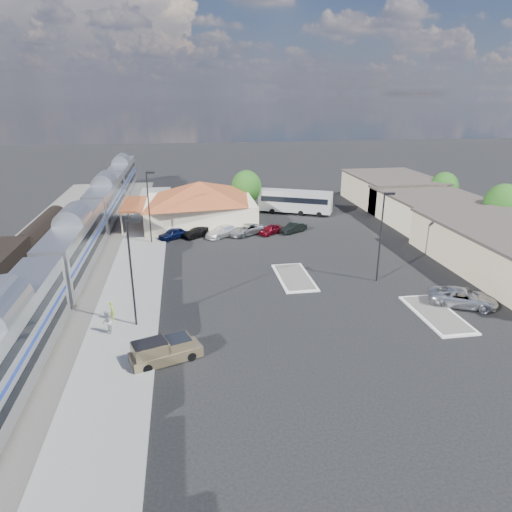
{
  "coord_description": "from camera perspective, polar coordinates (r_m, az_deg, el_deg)",
  "views": [
    {
      "loc": [
        -6.62,
        -39.89,
        17.75
      ],
      "look_at": [
        -0.03,
        1.48,
        2.8
      ],
      "focal_mm": 32.0,
      "sensor_mm": 36.0,
      "label": 1
    }
  ],
  "objects": [
    {
      "name": "ground",
      "position": [
        44.16,
        0.34,
        -4.06
      ],
      "size": [
        280.0,
        280.0,
        0.0
      ],
      "primitive_type": "plane",
      "color": "black",
      "rests_on": "ground"
    },
    {
      "name": "railbed",
      "position": [
        53.04,
        -24.2,
        -1.65
      ],
      "size": [
        16.0,
        100.0,
        0.12
      ],
      "primitive_type": "cube",
      "color": "#4C4944",
      "rests_on": "ground"
    },
    {
      "name": "platform",
      "position": [
        49.47,
        -14.69,
        -1.95
      ],
      "size": [
        5.5,
        92.0,
        0.18
      ],
      "primitive_type": "cube",
      "color": "gray",
      "rests_on": "ground"
    },
    {
      "name": "passenger_train",
      "position": [
        50.91,
        -21.54,
        1.23
      ],
      "size": [
        3.0,
        104.0,
        5.55
      ],
      "color": "silver",
      "rests_on": "ground"
    },
    {
      "name": "station_depot",
      "position": [
        65.58,
        -7.07,
        6.61
      ],
      "size": [
        18.35,
        12.24,
        6.2
      ],
      "color": "beige",
      "rests_on": "ground"
    },
    {
      "name": "buildings_east",
      "position": [
        66.13,
        22.91,
        4.54
      ],
      "size": [
        14.4,
        51.4,
        4.8
      ],
      "color": "#C6B28C",
      "rests_on": "ground"
    },
    {
      "name": "traffic_island_south",
      "position": [
        46.68,
        4.79,
        -2.65
      ],
      "size": [
        3.3,
        7.5,
        0.21
      ],
      "color": "silver",
      "rests_on": "ground"
    },
    {
      "name": "traffic_island_north",
      "position": [
        41.88,
        21.66,
        -6.78
      ],
      "size": [
        3.3,
        7.5,
        0.21
      ],
      "color": "silver",
      "rests_on": "ground"
    },
    {
      "name": "lamp_plat_s",
      "position": [
        36.35,
        -15.26,
        -1.05
      ],
      "size": [
        1.08,
        0.25,
        9.0
      ],
      "color": "black",
      "rests_on": "ground"
    },
    {
      "name": "lamp_plat_n",
      "position": [
        57.41,
        -13.2,
        6.63
      ],
      "size": [
        1.08,
        0.25,
        9.0
      ],
      "color": "black",
      "rests_on": "ground"
    },
    {
      "name": "lamp_lot",
      "position": [
        45.78,
        15.49,
        3.18
      ],
      "size": [
        1.08,
        0.25,
        9.0
      ],
      "color": "black",
      "rests_on": "ground"
    },
    {
      "name": "tree_east_b",
      "position": [
        67.28,
        28.5,
        5.65
      ],
      "size": [
        4.94,
        4.94,
        6.96
      ],
      "color": "#382314",
      "rests_on": "ground"
    },
    {
      "name": "tree_east_c",
      "position": [
        78.66,
        22.44,
        7.92
      ],
      "size": [
        4.41,
        4.41,
        6.21
      ],
      "color": "#382314",
      "rests_on": "ground"
    },
    {
      "name": "tree_depot",
      "position": [
        71.88,
        -1.21,
        8.62
      ],
      "size": [
        4.71,
        4.71,
        6.63
      ],
      "color": "#382314",
      "rests_on": "ground"
    },
    {
      "name": "pickup_truck",
      "position": [
        33.13,
        -11.2,
        -11.54
      ],
      "size": [
        5.23,
        3.32,
        1.7
      ],
      "rotation": [
        0.0,
        0.0,
        1.91
      ],
      "color": "#97825D",
      "rests_on": "ground"
    },
    {
      "name": "suv",
      "position": [
        44.25,
        24.41,
        -4.76
      ],
      "size": [
        6.33,
        4.91,
        1.6
      ],
      "primitive_type": "imported",
      "rotation": [
        0.0,
        0.0,
        1.12
      ],
      "color": "#B0B4B9",
      "rests_on": "ground"
    },
    {
      "name": "coach_bus",
      "position": [
        71.52,
        4.93,
        6.91
      ],
      "size": [
        11.28,
        6.94,
        3.62
      ],
      "rotation": [
        0.0,
        0.0,
        1.14
      ],
      "color": "silver",
      "rests_on": "ground"
    },
    {
      "name": "person_a",
      "position": [
        39.34,
        -17.52,
        -6.54
      ],
      "size": [
        0.48,
        0.66,
        1.65
      ],
      "primitive_type": "imported",
      "rotation": [
        0.0,
        0.0,
        1.73
      ],
      "color": "#C0D642",
      "rests_on": "platform"
    },
    {
      "name": "person_b",
      "position": [
        37.27,
        -18.11,
        -7.9
      ],
      "size": [
        0.74,
        0.94,
        1.91
      ],
      "primitive_type": "imported",
      "rotation": [
        0.0,
        0.0,
        -1.55
      ],
      "color": "silver",
      "rests_on": "platform"
    },
    {
      "name": "parked_car_a",
      "position": [
        59.93,
        -10.3,
        2.78
      ],
      "size": [
        4.3,
        3.72,
        1.4
      ],
      "primitive_type": "imported",
      "rotation": [
        0.0,
        0.0,
        -0.95
      ],
      "color": "#0C1640",
      "rests_on": "ground"
    },
    {
      "name": "parked_car_b",
      "position": [
        60.22,
        -7.25,
        3.0
      ],
      "size": [
        4.11,
        3.6,
        1.34
      ],
      "primitive_type": "imported",
      "rotation": [
        0.0,
        0.0,
        -0.92
      ],
      "color": "black",
      "rests_on": "ground"
    },
    {
      "name": "parked_car_c",
      "position": [
        60.08,
        -4.19,
        3.13
      ],
      "size": [
        5.33,
        4.71,
        1.48
      ],
      "primitive_type": "imported",
      "rotation": [
        0.0,
        0.0,
        -0.93
      ],
      "color": "white",
      "rests_on": "ground"
    },
    {
      "name": "parked_car_d",
      "position": [
        60.69,
        -1.2,
        3.37
      ],
      "size": [
        5.93,
        5.03,
        1.51
      ],
      "primitive_type": "imported",
      "rotation": [
        0.0,
        0.0,
        -1.01
      ],
      "color": "gray",
      "rests_on": "ground"
    },
    {
      "name": "parked_car_e",
      "position": [
        60.94,
        1.82,
        3.32
      ],
      "size": [
        3.87,
        3.51,
        1.28
      ],
      "primitive_type": "imported",
      "rotation": [
        0.0,
        0.0,
        -0.9
      ],
      "color": "maroon",
      "rests_on": "ground"
    },
    {
      "name": "parked_car_f",
      "position": [
        61.88,
        4.69,
        3.54
      ],
      "size": [
        4.16,
        3.27,
        1.32
      ],
      "primitive_type": "imported",
      "rotation": [
        0.0,
        0.0,
        -1.03
      ],
      "color": "black",
      "rests_on": "ground"
    }
  ]
}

